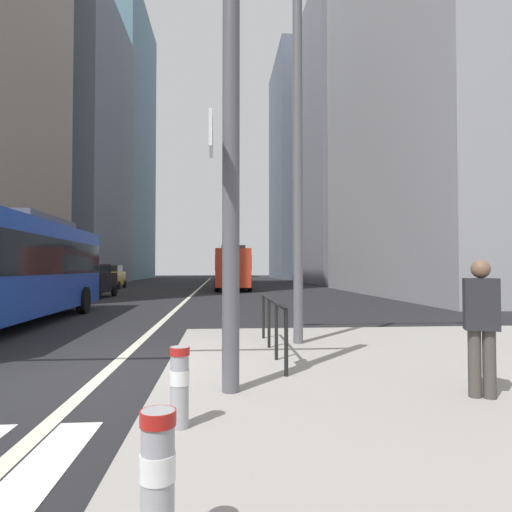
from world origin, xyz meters
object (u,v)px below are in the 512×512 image
at_px(city_bus_red_receding, 234,267).
at_px(city_bus_red_distant, 231,267).
at_px(traffic_signal_gantry, 34,69).
at_px(bollard_front, 158,476).
at_px(pedestrian_waiting, 481,321).
at_px(car_receding_near, 228,275).
at_px(street_lamp_post, 298,98).
at_px(car_oncoming_far, 111,277).
at_px(car_receding_far, 235,275).
at_px(bollard_left, 179,382).
at_px(city_bus_blue_oncoming, 3,264).
at_px(car_oncoming_mid, 91,281).

distance_m(city_bus_red_receding, city_bus_red_distant, 21.45).
relative_size(traffic_signal_gantry, bollard_front, 9.07).
bearing_deg(city_bus_red_distant, pedestrian_waiting, -87.98).
relative_size(car_receding_near, street_lamp_post, 0.55).
relative_size(city_bus_red_distant, car_oncoming_far, 2.57).
xyz_separation_m(city_bus_red_receding, car_receding_far, (0.40, 10.47, -0.84)).
bearing_deg(car_receding_near, bollard_left, -91.44).
height_order(street_lamp_post, pedestrian_waiting, street_lamp_post).
relative_size(car_oncoming_far, pedestrian_waiting, 2.61).
bearing_deg(traffic_signal_gantry, car_oncoming_far, 102.12).
bearing_deg(city_bus_blue_oncoming, street_lamp_post, -27.79).
bearing_deg(city_bus_blue_oncoming, car_oncoming_far, 96.94).
xyz_separation_m(car_receding_near, car_receding_far, (0.71, -0.46, 0.00)).
bearing_deg(street_lamp_post, car_receding_near, 91.41).
bearing_deg(car_oncoming_mid, city_bus_red_distant, 74.31).
xyz_separation_m(car_receding_near, bollard_front, (-1.00, -44.28, -0.40)).
height_order(car_receding_far, traffic_signal_gantry, traffic_signal_gantry).
relative_size(city_bus_red_distant, car_oncoming_mid, 2.38).
height_order(car_receding_far, bollard_front, car_receding_far).
relative_size(traffic_signal_gantry, street_lamp_post, 0.89).
bearing_deg(city_bus_red_distant, car_receding_far, -89.57).
distance_m(city_bus_blue_oncoming, car_oncoming_mid, 12.90).
height_order(city_bus_red_distant, car_oncoming_far, city_bus_red_distant).
height_order(car_oncoming_mid, car_receding_far, same).
bearing_deg(car_oncoming_mid, car_receding_near, 68.52).
distance_m(car_receding_far, traffic_signal_gantry, 40.93).
distance_m(car_oncoming_mid, bollard_left, 22.78).
relative_size(bollard_front, bollard_left, 1.01).
bearing_deg(bollard_front, pedestrian_waiting, 37.84).
xyz_separation_m(traffic_signal_gantry, pedestrian_waiting, (5.43, -0.48, -3.10)).
bearing_deg(city_bus_red_distant, city_bus_red_receding, -90.84).
xyz_separation_m(city_bus_red_receding, city_bus_red_distant, (0.31, 21.44, 0.00)).
relative_size(street_lamp_post, bollard_front, 10.15).
bearing_deg(city_bus_red_receding, city_bus_red_distant, 89.16).
bearing_deg(bollard_left, city_bus_red_distant, 88.16).
distance_m(car_receding_near, pedestrian_waiting, 41.66).
relative_size(city_bus_red_receding, bollard_front, 13.60).
height_order(city_bus_red_distant, bollard_front, city_bus_red_distant).
xyz_separation_m(city_bus_blue_oncoming, city_bus_red_distant, (7.53, 43.99, -0.00)).
bearing_deg(street_lamp_post, city_bus_red_receding, 91.31).
distance_m(city_bus_blue_oncoming, city_bus_red_distant, 44.63).
bearing_deg(car_receding_far, bollard_left, -92.43).
bearing_deg(car_receding_near, car_receding_far, -33.06).
bearing_deg(car_oncoming_far, car_oncoming_mid, -81.47).
relative_size(city_bus_red_distant, traffic_signal_gantry, 1.55).
height_order(city_bus_blue_oncoming, car_oncoming_far, city_bus_blue_oncoming).
relative_size(car_oncoming_mid, car_receding_far, 1.04).
xyz_separation_m(bollard_front, bollard_left, (-0.07, 1.96, -0.00)).
xyz_separation_m(car_oncoming_mid, traffic_signal_gantry, (5.16, -20.44, 3.17)).
relative_size(city_bus_blue_oncoming, car_oncoming_far, 2.80).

